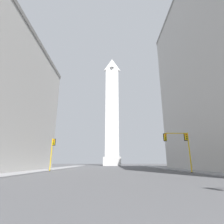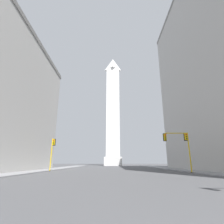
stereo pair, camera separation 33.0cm
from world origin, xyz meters
TOP-DOWN VIEW (x-y plane):
  - sidewalk_left at (-14.75, 31.64)m, footprint 5.00×105.48m
  - sidewalk_right at (14.75, 31.64)m, footprint 5.00×105.48m
  - obelisk at (0.00, 87.90)m, footprint 8.48×8.48m
  - traffic_light_mid_left at (-12.05, 33.80)m, footprint 0.79×0.52m
  - traffic_light_mid_right at (10.93, 28.44)m, footprint 4.29×0.52m

SIDE VIEW (x-z plane):
  - sidewalk_left at x=-14.75m, z-range 0.00..0.15m
  - sidewalk_right at x=14.75m, z-range 0.00..0.15m
  - traffic_light_mid_left at x=-12.05m, z-range 0.97..7.11m
  - traffic_light_mid_right at x=10.93m, z-range 1.65..8.10m
  - obelisk at x=0.00m, z-range -1.03..58.05m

